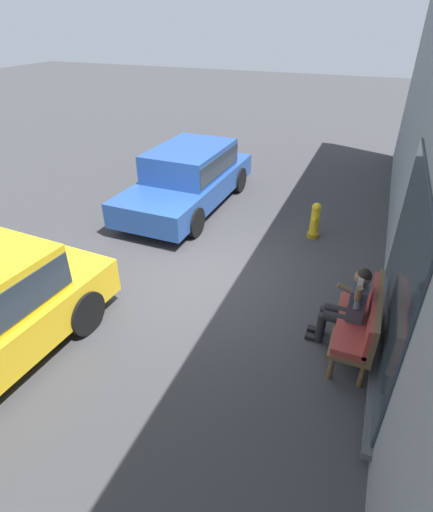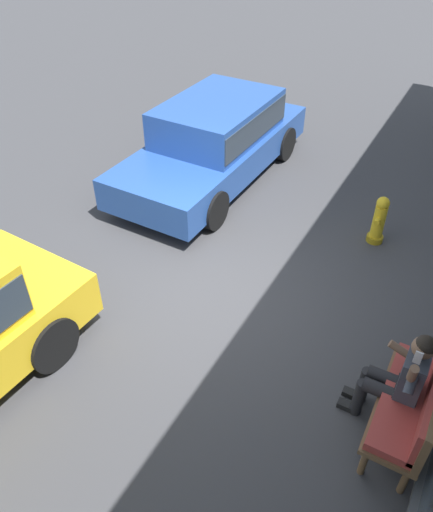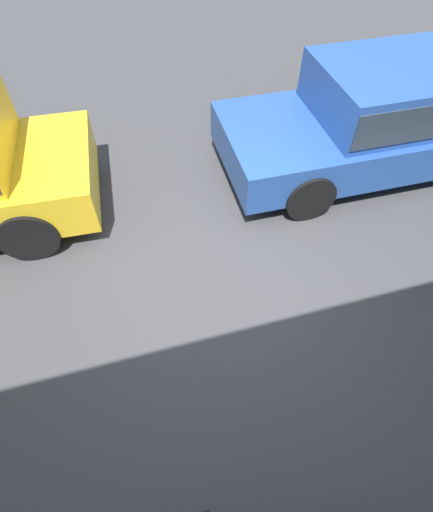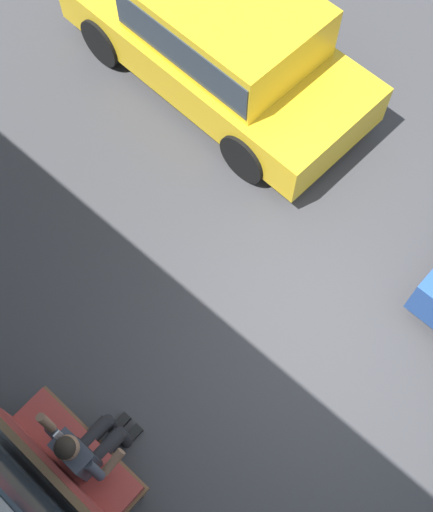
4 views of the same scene
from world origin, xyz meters
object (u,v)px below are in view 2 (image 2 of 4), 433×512
Objects in this scene: bench at (418,400)px; fire_hydrant at (379,221)px; parked_car_near at (215,137)px; person_on_phone at (400,377)px.

fire_hydrant is (-3.24, -1.21, -0.18)m from bench.
parked_car_near reaches higher than bench.
bench is at bearing 68.31° from person_on_phone.
parked_car_near is (-3.82, -4.46, 0.23)m from bench.
parked_car_near is at bearing -131.37° from person_on_phone.
parked_car_near is 5.59× the size of fire_hydrant.
person_on_phone is (-0.09, -0.22, 0.13)m from bench.
fire_hydrant is at bearing 79.84° from parked_car_near.
parked_car_near reaches higher than person_on_phone.
bench is 0.27m from person_on_phone.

